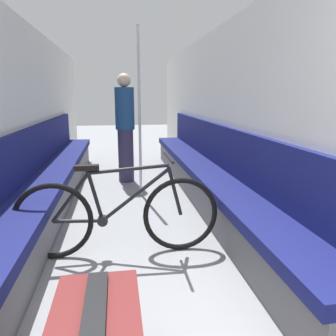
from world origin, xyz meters
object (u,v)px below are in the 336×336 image
Objects in this scene: bench_seat_row_left at (49,182)px; grab_pole_near at (140,116)px; bench_seat_row_right at (207,176)px; passenger_standing at (125,127)px; bicycle at (118,215)px.

bench_seat_row_left is 1.44m from grab_pole_near.
bench_seat_row_right is (2.03, 0.00, 0.00)m from bench_seat_row_left.
grab_pole_near reaches higher than bench_seat_row_left.
bicycle is at bearing 105.72° from passenger_standing.
grab_pole_near is at bearing 15.20° from bench_seat_row_left.
bicycle is 1.04× the size of passenger_standing.
bicycle is 0.79× the size of grab_pole_near.
bicycle is at bearing -59.06° from bench_seat_row_left.
bench_seat_row_left is 1.64m from bicycle.
bench_seat_row_left is 3.46× the size of passenger_standing.
bench_seat_row_left is 3.32× the size of bicycle.
bench_seat_row_left and bench_seat_row_right have the same top height.
passenger_standing is (0.99, 1.12, 0.56)m from bench_seat_row_left.
passenger_standing is (-1.04, 1.12, 0.56)m from bench_seat_row_right.
bicycle is at bearing -100.46° from grab_pole_near.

